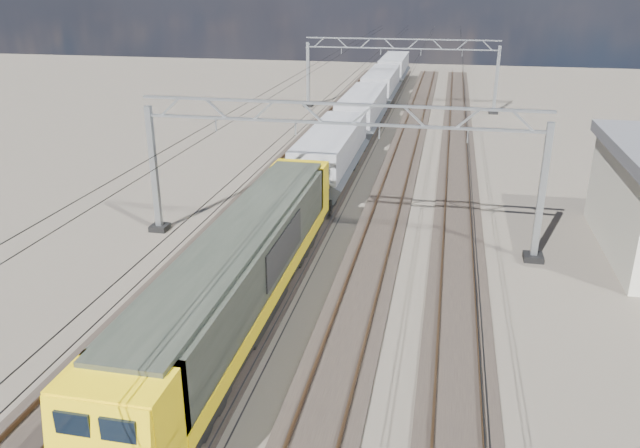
% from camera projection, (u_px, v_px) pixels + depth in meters
% --- Properties ---
extents(ground, '(160.00, 160.00, 0.00)m').
position_uv_depth(ground, '(320.00, 279.00, 27.68)').
color(ground, '#29241E').
rests_on(ground, ground).
extents(track_outer_west, '(2.60, 140.00, 0.30)m').
position_uv_depth(track_outer_west, '(193.00, 266.00, 28.78)').
color(track_outer_west, black).
rests_on(track_outer_west, ground).
extents(track_loco, '(2.60, 140.00, 0.30)m').
position_uv_depth(track_loco, '(276.00, 273.00, 28.03)').
color(track_loco, black).
rests_on(track_loco, ground).
extents(track_inner_east, '(2.60, 140.00, 0.30)m').
position_uv_depth(track_inner_east, '(364.00, 281.00, 27.27)').
color(track_inner_east, black).
rests_on(track_inner_east, ground).
extents(track_outer_east, '(2.60, 140.00, 0.30)m').
position_uv_depth(track_outer_east, '(458.00, 290.00, 26.52)').
color(track_outer_east, black).
rests_on(track_outer_east, ground).
extents(catenary_gantry_mid, '(19.90, 0.90, 7.11)m').
position_uv_depth(catenary_gantry_mid, '(336.00, 169.00, 29.91)').
color(catenary_gantry_mid, '#939AA1').
rests_on(catenary_gantry_mid, ground).
extents(catenary_gantry_far, '(19.90, 0.90, 7.11)m').
position_uv_depth(catenary_gantry_far, '(400.00, 71.00, 62.78)').
color(catenary_gantry_far, '#939AA1').
rests_on(catenary_gantry_far, ground).
extents(overhead_wires, '(12.03, 140.00, 0.53)m').
position_uv_depth(overhead_wires, '(350.00, 115.00, 32.90)').
color(overhead_wires, black).
rests_on(overhead_wires, ground).
extents(locomotive, '(2.76, 21.10, 3.62)m').
position_uv_depth(locomotive, '(243.00, 269.00, 23.18)').
color(locomotive, black).
rests_on(locomotive, ground).
extents(hopper_wagon_lead, '(3.38, 13.00, 3.25)m').
position_uv_depth(hopper_wagon_lead, '(331.00, 153.00, 39.37)').
color(hopper_wagon_lead, black).
rests_on(hopper_wagon_lead, ground).
extents(hopper_wagon_mid, '(3.38, 13.00, 3.25)m').
position_uv_depth(hopper_wagon_mid, '(362.00, 111.00, 52.34)').
color(hopper_wagon_mid, black).
rests_on(hopper_wagon_mid, ground).
extents(hopper_wagon_third, '(3.38, 13.00, 3.25)m').
position_uv_depth(hopper_wagon_third, '(381.00, 85.00, 65.30)').
color(hopper_wagon_third, black).
rests_on(hopper_wagon_third, ground).
extents(hopper_wagon_fourth, '(3.38, 13.00, 3.25)m').
position_uv_depth(hopper_wagon_fourth, '(394.00, 68.00, 78.27)').
color(hopper_wagon_fourth, black).
rests_on(hopper_wagon_fourth, ground).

